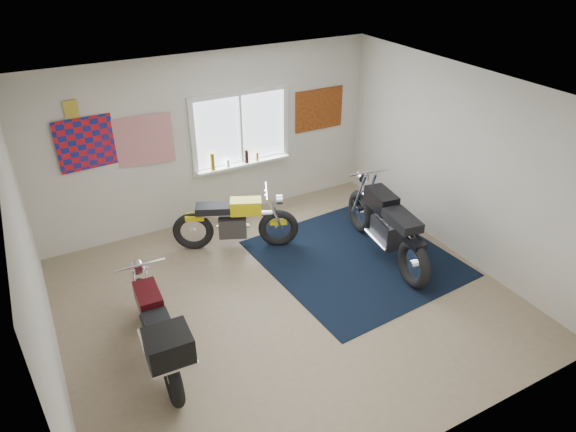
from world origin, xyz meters
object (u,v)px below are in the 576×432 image
navy_rug (356,258)px  black_chrome_bike (386,226)px  maroon_tourer (158,332)px  yellow_triumph (235,223)px

navy_rug → black_chrome_bike: bearing=-16.9°
maroon_tourer → yellow_triumph: bearing=-39.8°
navy_rug → yellow_triumph: 1.86m
yellow_triumph → black_chrome_bike: black_chrome_bike is taller
navy_rug → yellow_triumph: size_ratio=1.48×
yellow_triumph → maroon_tourer: size_ratio=0.91×
yellow_triumph → black_chrome_bike: 2.21m
navy_rug → black_chrome_bike: black_chrome_bike is taller
black_chrome_bike → maroon_tourer: 3.56m
yellow_triumph → black_chrome_bike: (1.82, -1.25, 0.08)m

